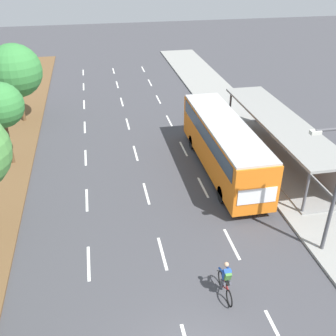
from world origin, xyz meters
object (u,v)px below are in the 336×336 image
cyclist (226,281)px  streetlight (334,183)px  bus (224,142)px  median_tree_third (1,106)px  bus_shelter (282,135)px  median_tree_fourth (15,71)px

cyclist → streetlight: 6.37m
bus → median_tree_third: bearing=165.4°
bus_shelter → median_tree_third: bearing=170.8°
bus_shelter → median_tree_third: 18.21m
median_tree_fourth → streetlight: bearing=-50.7°
cyclist → median_tree_third: median_tree_third is taller
bus → median_tree_third: median_tree_third is taller
bus → median_tree_third: 14.16m
bus_shelter → streetlight: streetlight is taller
bus_shelter → median_tree_fourth: (-17.95, 10.31, 2.41)m
bus → cyclist: size_ratio=6.20×
bus → median_tree_third: (-13.55, 3.53, 2.10)m
bus_shelter → streetlight: (-2.11, -9.06, 2.02)m
bus → median_tree_fourth: bearing=141.2°
cyclist → median_tree_fourth: (-10.55, 21.10, 3.49)m
cyclist → median_tree_fourth: median_tree_fourth is taller
median_tree_third → streetlight: bearing=-37.2°
streetlight → cyclist: bearing=-161.9°
cyclist → median_tree_third: bearing=127.4°
bus_shelter → cyclist: (-7.40, -10.78, -1.07)m
streetlight → median_tree_fourth: bearing=129.3°
bus → streetlight: 8.86m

